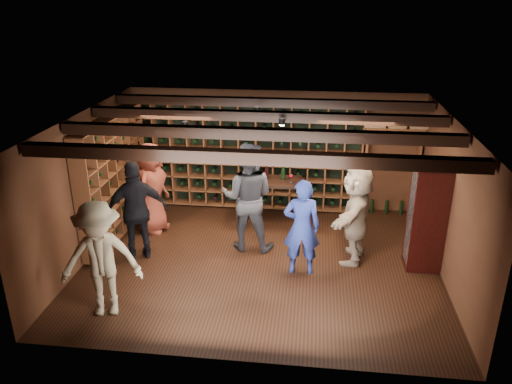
# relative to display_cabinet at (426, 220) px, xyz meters

# --- Properties ---
(ground) EXTENTS (6.00, 6.00, 0.00)m
(ground) POSITION_rel_display_cabinet_xyz_m (-2.71, -0.20, -0.86)
(ground) COLOR black
(ground) RESTS_ON ground
(room_shell) EXTENTS (6.00, 6.00, 6.00)m
(room_shell) POSITION_rel_display_cabinet_xyz_m (-2.71, -0.15, 1.56)
(room_shell) COLOR #4C2B1A
(room_shell) RESTS_ON ground
(wine_rack_back) EXTENTS (4.65, 0.30, 2.20)m
(wine_rack_back) POSITION_rel_display_cabinet_xyz_m (-3.24, 2.13, 0.29)
(wine_rack_back) COLOR brown
(wine_rack_back) RESTS_ON ground
(wine_rack_left) EXTENTS (0.30, 2.65, 2.20)m
(wine_rack_left) POSITION_rel_display_cabinet_xyz_m (-5.54, 0.62, 0.29)
(wine_rack_left) COLOR brown
(wine_rack_left) RESTS_ON ground
(crate_shelf) EXTENTS (1.20, 0.32, 2.07)m
(crate_shelf) POSITION_rel_display_cabinet_xyz_m (-0.31, 2.12, 0.71)
(crate_shelf) COLOR brown
(crate_shelf) RESTS_ON ground
(display_cabinet) EXTENTS (0.55, 0.50, 1.75)m
(display_cabinet) POSITION_rel_display_cabinet_xyz_m (0.00, 0.00, 0.00)
(display_cabinet) COLOR black
(display_cabinet) RESTS_ON ground
(man_blue_shirt) EXTENTS (0.62, 0.42, 1.63)m
(man_blue_shirt) POSITION_rel_display_cabinet_xyz_m (-2.02, -0.43, -0.04)
(man_blue_shirt) COLOR navy
(man_blue_shirt) RESTS_ON ground
(man_grey_suit) EXTENTS (0.99, 0.79, 1.97)m
(man_grey_suit) POSITION_rel_display_cabinet_xyz_m (-3.00, 0.33, 0.13)
(man_grey_suit) COLOR black
(man_grey_suit) RESTS_ON ground
(guest_red_floral) EXTENTS (0.71, 0.95, 1.76)m
(guest_red_floral) POSITION_rel_display_cabinet_xyz_m (-4.90, 0.80, 0.03)
(guest_red_floral) COLOR maroon
(guest_red_floral) RESTS_ON ground
(guest_woman_black) EXTENTS (1.12, 0.81, 1.76)m
(guest_woman_black) POSITION_rel_display_cabinet_xyz_m (-4.82, -0.26, 0.03)
(guest_woman_black) COLOR black
(guest_woman_black) RESTS_ON ground
(guest_khaki) EXTENTS (1.24, 0.89, 1.74)m
(guest_khaki) POSITION_rel_display_cabinet_xyz_m (-4.77, -1.89, 0.01)
(guest_khaki) COLOR gray
(guest_khaki) RESTS_ON ground
(guest_beige) EXTENTS (0.91, 1.68, 1.73)m
(guest_beige) POSITION_rel_display_cabinet_xyz_m (-1.13, 0.10, 0.01)
(guest_beige) COLOR gray
(guest_beige) RESTS_ON ground
(tasting_table) EXTENTS (1.29, 0.67, 1.24)m
(tasting_table) POSITION_rel_display_cabinet_xyz_m (-2.71, 1.28, -0.02)
(tasting_table) COLOR black
(tasting_table) RESTS_ON ground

